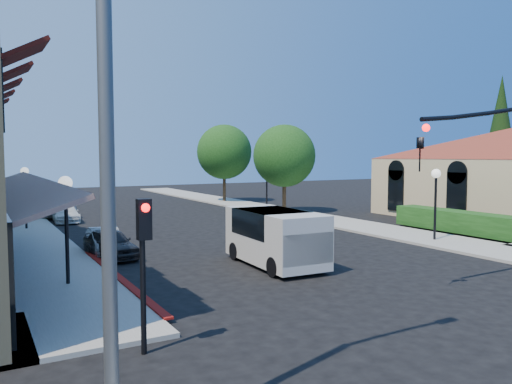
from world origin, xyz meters
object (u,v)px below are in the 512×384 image
street_tree_b (224,152)px  lamppost_left_far (25,182)px  secondary_signal (144,247)px  lamppost_right_far (267,175)px  parked_car_c (66,213)px  lamppost_right_near (436,186)px  street_tree_a (284,156)px  parked_car_d (54,207)px  lamppost_left_near (66,202)px  white_van (276,234)px  conifer_far (500,130)px  parked_car_a (110,243)px  cobra_streetlight (132,76)px  parked_car_b (105,241)px

street_tree_b → lamppost_left_far: 20.06m
secondary_signal → lamppost_left_far: bearing=91.4°
lamppost_right_far → parked_car_c: 14.66m
lamppost_left_far → lamppost_right_near: bearing=-39.5°
street_tree_b → secondary_signal: (-16.80, -30.59, -2.23)m
street_tree_a → lamppost_right_far: 2.49m
street_tree_a → parked_car_d: (-15.00, 6.00, -3.53)m
lamppost_right_near → parked_car_d: size_ratio=0.75×
lamppost_left_near → parked_car_c: size_ratio=0.96×
white_van → secondary_signal: bearing=-139.4°
conifer_far → lamppost_right_near: conifer_far is taller
parked_car_c → parked_car_a: bearing=-87.2°
street_tree_a → lamppost_left_near: street_tree_a is taller
cobra_streetlight → parked_car_b: (2.95, 15.00, -4.72)m
cobra_streetlight → lamppost_left_near: (0.65, 10.00, -2.53)m
parked_car_a → lamppost_right_near: bearing=-22.3°
parked_car_b → lamppost_right_near: bearing=-15.9°
white_van → lamppost_left_near: bearing=174.9°
cobra_streetlight → lamppost_left_near: cobra_streetlight is taller
secondary_signal → white_van: 9.19m
white_van → parked_car_d: bearing=104.0°
cobra_streetlight → parked_car_a: 15.05m
lamppost_left_near → white_van: 7.61m
street_tree_b → lamppost_right_near: size_ratio=1.97×
parked_car_a → parked_car_b: parked_car_a is taller
lamppost_right_near → cobra_streetlight: bearing=-150.5°
lamppost_right_near → white_van: size_ratio=0.73×
lamppost_left_far → parked_car_a: (2.30, -10.00, -2.14)m
conifer_far → lamppost_left_near: conifer_far is taller
parked_car_a → parked_car_d: parked_car_d is taller
parked_car_a → lamppost_left_far: bearing=95.9°
lamppost_right_near → parked_car_d: lamppost_right_near is taller
lamppost_right_near → parked_car_b: 15.68m
parked_car_a → lamppost_left_near: bearing=-127.0°
parked_car_d → cobra_streetlight: bearing=-98.1°
parked_car_a → street_tree_a: bearing=26.6°
cobra_streetlight → parked_car_b: cobra_streetlight is taller
cobra_streetlight → parked_car_b: bearing=78.9°
parked_car_c → parked_car_b: bearing=-87.3°
conifer_far → cobra_streetlight: conifer_far is taller
secondary_signal → parked_car_a: size_ratio=0.95×
parked_car_b → parked_car_c: (0.22, 11.73, -0.01)m
secondary_signal → parked_car_b: 11.86m
lamppost_left_far → parked_car_c: (2.52, 2.73, -2.20)m
cobra_streetlight → white_van: cobra_streetlight is taller
conifer_far → lamppost_right_near: (-19.50, -10.00, -3.62)m
conifer_far → street_tree_a: size_ratio=1.70×
conifer_far → secondary_signal: bearing=-155.3°
street_tree_a → lamppost_right_far: size_ratio=1.82×
parked_car_c → parked_car_d: (-0.22, 3.27, 0.13)m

